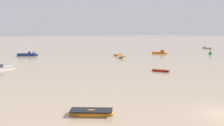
{
  "coord_description": "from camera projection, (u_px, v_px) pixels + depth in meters",
  "views": [
    {
      "loc": [
        -18.61,
        -10.16,
        6.96
      ],
      "look_at": [
        7.49,
        28.69,
        0.64
      ],
      "focal_mm": 36.8,
      "sensor_mm": 36.0,
      "label": 1
    }
  ],
  "objects": [
    {
      "name": "channel_buoy",
      "position": [
        210.0,
        53.0,
        71.76
      ],
      "size": [
        0.9,
        0.9,
        2.3
      ],
      "color": "#198C2D",
      "rests_on": "ground"
    },
    {
      "name": "motorboat_moored_4",
      "position": [
        30.0,
        55.0,
        67.7
      ],
      "size": [
        6.18,
        4.77,
        2.04
      ],
      "rotation": [
        0.0,
        0.0,
        5.76
      ],
      "color": "navy",
      "rests_on": "ground"
    },
    {
      "name": "rowboat_moored_2",
      "position": [
        91.0,
        113.0,
        19.44
      ],
      "size": [
        3.92,
        3.37,
        0.61
      ],
      "rotation": [
        0.0,
        0.0,
        5.65
      ],
      "color": "orange",
      "rests_on": "ground"
    },
    {
      "name": "motorboat_moored_5",
      "position": [
        206.0,
        48.0,
        98.45
      ],
      "size": [
        2.12,
        4.3,
        1.41
      ],
      "rotation": [
        0.0,
        0.0,
        1.4
      ],
      "color": "gray",
      "rests_on": "ground"
    },
    {
      "name": "rowboat_moored_8",
      "position": [
        118.0,
        55.0,
        68.4
      ],
      "size": [
        4.03,
        2.88,
        0.61
      ],
      "rotation": [
        0.0,
        0.0,
        3.6
      ],
      "color": "orange",
      "rests_on": "ground"
    },
    {
      "name": "rowboat_moored_9",
      "position": [
        161.0,
        71.0,
        40.82
      ],
      "size": [
        2.55,
        3.38,
        0.51
      ],
      "rotation": [
        0.0,
        0.0,
        2.08
      ],
      "color": "red",
      "rests_on": "ground"
    },
    {
      "name": "motorboat_moored_2",
      "position": [
        162.0,
        53.0,
        73.9
      ],
      "size": [
        4.28,
        5.08,
        1.9
      ],
      "rotation": [
        0.0,
        0.0,
        5.32
      ],
      "color": "orange",
      "rests_on": "ground"
    },
    {
      "name": "motorboat_moored_3",
      "position": [
        1.0,
        69.0,
        42.57
      ],
      "size": [
        4.34,
        2.53,
        1.56
      ],
      "rotation": [
        0.0,
        0.0,
        3.43
      ],
      "color": "white",
      "rests_on": "ground"
    },
    {
      "name": "rowboat_moored_0",
      "position": [
        122.0,
        58.0,
        61.5
      ],
      "size": [
        3.89,
        3.39,
        0.61
      ],
      "rotation": [
        0.0,
        0.0,
        0.65
      ],
      "color": "gold",
      "rests_on": "ground"
    }
  ]
}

